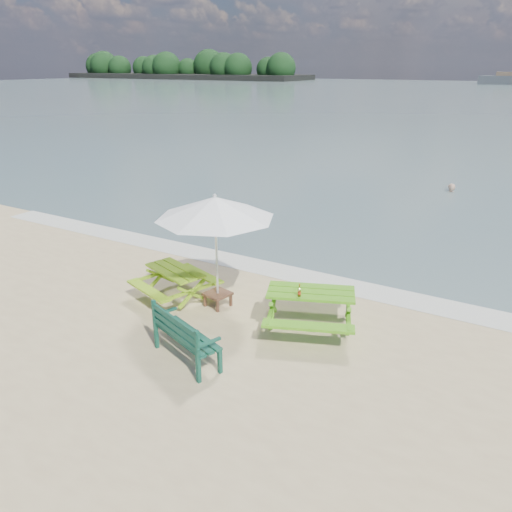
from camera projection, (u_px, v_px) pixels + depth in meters
The scene contains 9 objects.
foam_strip at pixel (305, 277), 12.38m from camera, with size 22.00×0.90×0.01m, color silver.
island_headland at pixel (183, 69), 172.01m from camera, with size 90.00×22.00×7.60m.
picnic_table_left at pixel (176, 284), 11.14m from camera, with size 1.90×2.01×0.70m.
picnic_table_right at pixel (310, 310), 9.87m from camera, with size 2.27×2.37×0.81m.
park_bench at pixel (187, 345), 8.83m from camera, with size 1.59×0.99×0.93m.
side_table at pixel (218, 299), 10.83m from camera, with size 0.59×0.59×0.32m.
patio_umbrella at pixel (215, 208), 10.09m from camera, with size 2.94×2.94×2.45m.
beer_bottle at pixel (299, 292), 9.47m from camera, with size 0.06×0.06×0.25m.
swimmer at pixel (449, 203), 20.83m from camera, with size 0.69×0.55×1.63m.
Camera 1 is at (4.69, -5.81, 4.95)m, focal length 35.00 mm.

